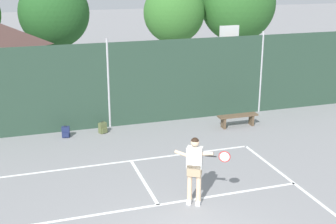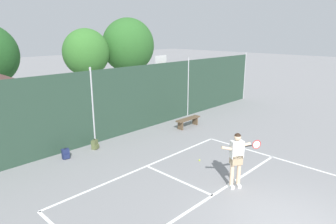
{
  "view_description": "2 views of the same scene",
  "coord_description": "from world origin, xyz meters",
  "px_view_note": "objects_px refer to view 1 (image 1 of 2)",
  "views": [
    {
      "loc": [
        -3.07,
        -7.86,
        5.97
      ],
      "look_at": [
        1.22,
        5.41,
        1.56
      ],
      "focal_mm": 49.24,
      "sensor_mm": 36.0,
      "label": 1
    },
    {
      "loc": [
        -6.9,
        -2.24,
        4.9
      ],
      "look_at": [
        1.73,
        6.05,
        1.67
      ],
      "focal_mm": 31.97,
      "sensor_mm": 36.0,
      "label": 2
    }
  ],
  "objects_px": {
    "basketball_hoop": "(228,54)",
    "tennis_ball": "(194,167)",
    "courtside_bench": "(238,118)",
    "tennis_player": "(195,165)",
    "backpack_navy": "(66,132)",
    "backpack_olive": "(103,128)"
  },
  "relations": [
    {
      "from": "tennis_player",
      "to": "basketball_hoop",
      "type": "bearing_deg",
      "value": 60.11
    },
    {
      "from": "tennis_ball",
      "to": "courtside_bench",
      "type": "bearing_deg",
      "value": 46.12
    },
    {
      "from": "basketball_hoop",
      "to": "backpack_navy",
      "type": "height_order",
      "value": "basketball_hoop"
    },
    {
      "from": "tennis_ball",
      "to": "basketball_hoop",
      "type": "bearing_deg",
      "value": 57.36
    },
    {
      "from": "basketball_hoop",
      "to": "tennis_ball",
      "type": "xyz_separation_m",
      "value": [
        -3.88,
        -6.05,
        -2.28
      ]
    },
    {
      "from": "tennis_ball",
      "to": "courtside_bench",
      "type": "relative_size",
      "value": 0.04
    },
    {
      "from": "tennis_ball",
      "to": "backpack_olive",
      "type": "xyz_separation_m",
      "value": [
        -2.12,
        4.03,
        0.16
      ]
    },
    {
      "from": "basketball_hoop",
      "to": "backpack_olive",
      "type": "relative_size",
      "value": 7.67
    },
    {
      "from": "tennis_player",
      "to": "tennis_ball",
      "type": "relative_size",
      "value": 28.1
    },
    {
      "from": "basketball_hoop",
      "to": "backpack_navy",
      "type": "xyz_separation_m",
      "value": [
        -7.37,
        -2.06,
        -2.12
      ]
    },
    {
      "from": "tennis_player",
      "to": "courtside_bench",
      "type": "xyz_separation_m",
      "value": [
        3.81,
        5.21,
        -0.75
      ]
    },
    {
      "from": "backpack_navy",
      "to": "backpack_olive",
      "type": "height_order",
      "value": "same"
    },
    {
      "from": "backpack_navy",
      "to": "tennis_ball",
      "type": "bearing_deg",
      "value": -48.82
    },
    {
      "from": "basketball_hoop",
      "to": "courtside_bench",
      "type": "relative_size",
      "value": 2.22
    },
    {
      "from": "tennis_player",
      "to": "backpack_navy",
      "type": "bearing_deg",
      "value": 113.95
    },
    {
      "from": "basketball_hoop",
      "to": "tennis_player",
      "type": "bearing_deg",
      "value": -119.89
    },
    {
      "from": "courtside_bench",
      "to": "backpack_navy",
      "type": "bearing_deg",
      "value": 172.41
    },
    {
      "from": "tennis_ball",
      "to": "backpack_navy",
      "type": "height_order",
      "value": "backpack_navy"
    },
    {
      "from": "tennis_player",
      "to": "courtside_bench",
      "type": "relative_size",
      "value": 1.16
    },
    {
      "from": "backpack_olive",
      "to": "courtside_bench",
      "type": "xyz_separation_m",
      "value": [
        5.13,
        -0.9,
        0.17
      ]
    },
    {
      "from": "backpack_navy",
      "to": "backpack_olive",
      "type": "bearing_deg",
      "value": 1.42
    },
    {
      "from": "tennis_ball",
      "to": "backpack_olive",
      "type": "relative_size",
      "value": 0.14
    }
  ]
}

